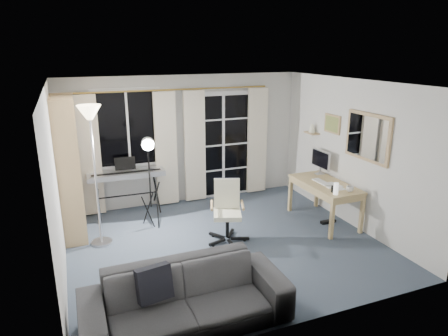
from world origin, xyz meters
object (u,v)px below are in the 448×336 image
Objects in this scene: bookshelf at (66,172)px; monitor at (321,160)px; keyboard_piano at (127,175)px; studio_light at (148,155)px; desk at (325,188)px; sofa at (186,289)px; mug at (350,188)px; torchiere_lamp at (91,134)px; office_chair at (227,205)px.

monitor is (4.21, -0.61, -0.08)m from bookshelf.
keyboard_piano is 0.92m from studio_light.
desk is 3.40m from sofa.
torchiere_lamp is at bearing 164.10° from mug.
bookshelf is 2.31× the size of office_chair.
bookshelf is 19.19× the size of mug.
bookshelf is 4.17m from desk.
torchiere_lamp is 3.97m from mug.
mug is (0.10, -0.50, 0.14)m from desk.
torchiere_lamp is at bearing -176.44° from office_chair.
monitor is at bearing 84.19° from mug.
torchiere_lamp is 2.68m from sofa.
keyboard_piano reaches higher than mug.
mug is at bearing -15.90° from torchiere_lamp.
monitor reaches higher than desk.
office_chair is at bearing -168.01° from monitor.
keyboard_piano is 0.86× the size of studio_light.
torchiere_lamp is 1.35× the size of studio_light.
sofa is (-3.04, -1.20, -0.32)m from mug.
sofa is (-0.16, -2.54, -0.82)m from studio_light.
monitor is (1.97, 0.43, 0.40)m from office_chair.
keyboard_piano is at bearing 160.92° from monitor.
torchiere_lamp reaches higher than monitor.
keyboard_piano is 1.41× the size of office_chair.
office_chair is 0.44× the size of sofa.
mug is at bearing -96.22° from monitor.
bookshelf reaches higher than studio_light.
desk is (2.78, -0.84, -0.64)m from studio_light.
monitor is at bearing 34.57° from sofa.
mug is (4.11, -1.56, -0.29)m from bookshelf.
monitor reaches higher than keyboard_piano.
office_chair is (1.28, -1.53, -0.17)m from keyboard_piano.
mug is (1.87, -0.52, 0.19)m from office_chair.
torchiere_lamp is 0.99m from studio_light.
studio_light is at bearing 172.15° from monitor.
keyboard_piano is (0.57, 0.99, -0.97)m from torchiere_lamp.
monitor is at bearing -16.82° from keyboard_piano.
keyboard_piano is at bearing 27.17° from bookshelf.
bookshelf reaches higher than desk.
torchiere_lamp is at bearing 170.82° from desk.
sofa is (-1.17, -1.72, -0.13)m from office_chair.
studio_light is 1.47m from office_chair.
sofa is at bearing -104.33° from office_chair.
bookshelf reaches higher than torchiere_lamp.
desk is at bearing -114.02° from monitor.
office_chair is at bearing -30.21° from studio_light.
keyboard_piano is 1.02× the size of desk.
office_chair is 2.05m from monitor.
bookshelf is at bearing 164.73° from desk.
bookshelf is at bearing 159.17° from mug.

